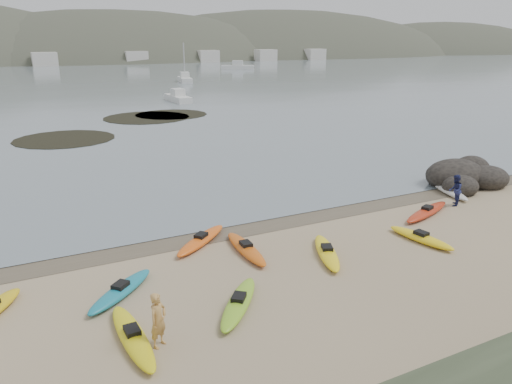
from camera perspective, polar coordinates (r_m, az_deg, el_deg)
ground at (r=23.54m, az=0.00°, el=-3.49°), size 600.00×600.00×0.00m
wet_sand at (r=23.29m, az=0.34°, el=-3.71°), size 60.00×60.00×0.00m
water at (r=319.84m, az=-26.22°, el=14.11°), size 1200.00×1200.00×0.00m
kayaks at (r=19.94m, az=3.12°, el=-6.96°), size 24.65×9.54×0.34m
person_west at (r=14.59m, az=-11.11°, el=-14.17°), size 0.71×0.66×1.64m
person_east at (r=27.58m, az=21.81°, el=0.18°), size 1.01×0.97×1.64m
rock_cluster at (r=31.93m, az=22.76°, el=1.22°), size 5.38×3.97×1.87m
kelp_mats at (r=52.72m, az=-13.94°, el=7.72°), size 20.62×17.51×0.04m
moored_boats at (r=101.78m, az=-17.33°, el=12.16°), size 87.18×66.21×1.22m
far_hills at (r=220.53m, az=-14.31°, el=10.47°), size 550.00×135.00×80.00m
far_town at (r=165.47m, az=-22.28°, el=13.87°), size 199.00×5.00×4.00m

